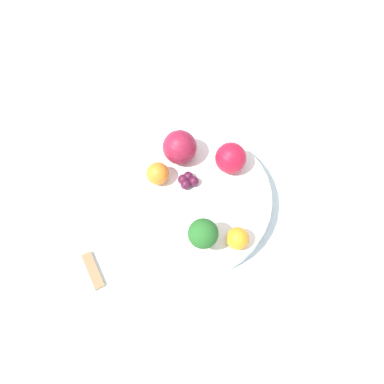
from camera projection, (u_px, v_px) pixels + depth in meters
ground_plane at (192, 208)px, 0.65m from camera, size 6.00×6.00×0.00m
table_surface at (192, 206)px, 0.65m from camera, size 1.20×1.20×0.02m
bowl at (192, 199)px, 0.62m from camera, size 0.26×0.26×0.03m
broccoli at (203, 234)px, 0.53m from camera, size 0.04×0.04×0.06m
apple_red at (180, 147)px, 0.61m from camera, size 0.06×0.06×0.06m
apple_green at (231, 158)px, 0.61m from camera, size 0.05×0.05×0.05m
orange_front at (158, 174)px, 0.60m from camera, size 0.04×0.04×0.04m
orange_back at (238, 238)px, 0.55m from camera, size 0.03×0.03×0.03m
grape_cluster at (187, 180)px, 0.61m from camera, size 0.03×0.03×0.02m
spoon at (93, 271)px, 0.58m from camera, size 0.06×0.05×0.01m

